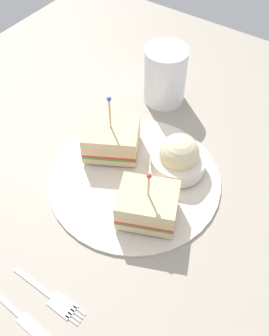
# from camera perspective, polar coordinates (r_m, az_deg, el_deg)

# --- Properties ---
(ground_plane) EXTENTS (1.01, 1.01, 0.02)m
(ground_plane) POSITION_cam_1_polar(r_m,az_deg,el_deg) (0.64, 0.00, -2.28)
(ground_plane) COLOR #9E9384
(plate) EXTENTS (0.28, 0.28, 0.01)m
(plate) POSITION_cam_1_polar(r_m,az_deg,el_deg) (0.63, 0.00, -1.45)
(plate) COLOR silver
(plate) RESTS_ON ground_plane
(sandwich_half_front) EXTENTS (0.11, 0.11, 0.11)m
(sandwich_half_front) POSITION_cam_1_polar(r_m,az_deg,el_deg) (0.65, -3.39, 4.43)
(sandwich_half_front) COLOR beige
(sandwich_half_front) RESTS_ON plate
(sandwich_half_back) EXTENTS (0.10, 0.10, 0.09)m
(sandwich_half_back) POSITION_cam_1_polar(r_m,az_deg,el_deg) (0.56, 1.95, -5.43)
(sandwich_half_back) COLOR beige
(sandwich_half_back) RESTS_ON plate
(coleslaw_bowl) EXTENTS (0.09, 0.09, 0.06)m
(coleslaw_bowl) POSITION_cam_1_polar(r_m,az_deg,el_deg) (0.62, 6.48, 1.61)
(coleslaw_bowl) COLOR silver
(coleslaw_bowl) RESTS_ON plate
(drink_glass) EXTENTS (0.08, 0.08, 0.11)m
(drink_glass) POSITION_cam_1_polar(r_m,az_deg,el_deg) (0.74, 4.46, 12.95)
(drink_glass) COLOR gold
(drink_glass) RESTS_ON ground_plane
(fork) EXTENTS (0.12, 0.02, 0.00)m
(fork) POSITION_cam_1_polar(r_m,az_deg,el_deg) (0.54, -11.63, -18.31)
(fork) COLOR silver
(fork) RESTS_ON ground_plane
(knife) EXTENTS (0.12, 0.02, 0.00)m
(knife) POSITION_cam_1_polar(r_m,az_deg,el_deg) (0.54, -15.30, -21.13)
(knife) COLOR silver
(knife) RESTS_ON ground_plane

